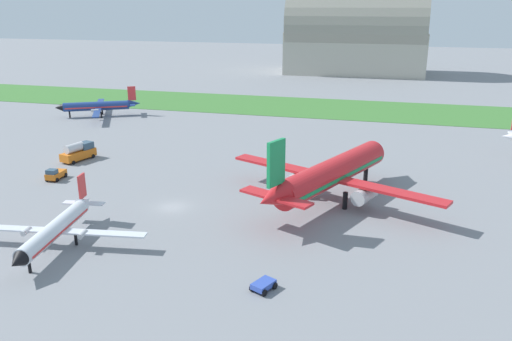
# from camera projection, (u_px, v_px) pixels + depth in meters

# --- Properties ---
(ground_plane) EXTENTS (600.00, 600.00, 0.00)m
(ground_plane) POSITION_uv_depth(u_px,v_px,m) (172.00, 207.00, 71.08)
(ground_plane) COLOR gray
(grass_taxiway_strip) EXTENTS (360.00, 28.00, 0.08)m
(grass_taxiway_strip) POSITION_uv_depth(u_px,v_px,m) (284.00, 106.00, 140.96)
(grass_taxiway_strip) COLOR #3D7533
(grass_taxiway_strip) RESTS_ON ground_plane
(airplane_midfield_jet) EXTENTS (31.57, 31.39, 11.81)m
(airplane_midfield_jet) POSITION_uv_depth(u_px,v_px,m) (331.00, 173.00, 71.70)
(airplane_midfield_jet) COLOR red
(airplane_midfield_jet) RESTS_ON ground_plane
(airplane_taxiing_turboprop) EXTENTS (19.19, 22.05, 7.24)m
(airplane_taxiing_turboprop) POSITION_uv_depth(u_px,v_px,m) (98.00, 106.00, 127.41)
(airplane_taxiing_turboprop) COLOR navy
(airplane_taxiing_turboprop) RESTS_ON ground_plane
(airplane_foreground_turboprop) EXTENTS (21.28, 18.28, 6.39)m
(airplane_foreground_turboprop) POSITION_uv_depth(u_px,v_px,m) (56.00, 228.00, 58.84)
(airplane_foreground_turboprop) COLOR silver
(airplane_foreground_turboprop) RESTS_ON ground_plane
(baggage_cart_near_gate) EXTENTS (2.58, 2.89, 0.90)m
(baggage_cart_near_gate) POSITION_uv_depth(u_px,v_px,m) (263.00, 285.00, 50.33)
(baggage_cart_near_gate) COLOR #334FB2
(baggage_cart_near_gate) RESTS_ON ground_plane
(fuel_truck_midfield) EXTENTS (4.01, 6.90, 3.29)m
(fuel_truck_midfield) POSITION_uv_depth(u_px,v_px,m) (78.00, 152.00, 91.93)
(fuel_truck_midfield) COLOR orange
(fuel_truck_midfield) RESTS_ON ground_plane
(pushback_tug_by_runway) EXTENTS (2.23, 3.70, 1.95)m
(pushback_tug_by_runway) POSITION_uv_depth(u_px,v_px,m) (55.00, 174.00, 81.90)
(pushback_tug_by_runway) COLOR orange
(pushback_tug_by_runway) RESTS_ON ground_plane
(hangar_distant) EXTENTS (54.04, 32.32, 35.53)m
(hangar_distant) POSITION_uv_depth(u_px,v_px,m) (357.00, 33.00, 203.61)
(hangar_distant) COLOR #B2AD9E
(hangar_distant) RESTS_ON ground_plane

